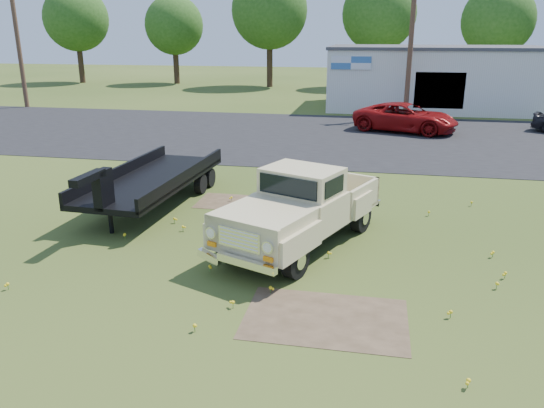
{
  "coord_description": "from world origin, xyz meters",
  "views": [
    {
      "loc": [
        2.18,
        -11.69,
        5.06
      ],
      "look_at": [
        -0.29,
        1.0,
        0.85
      ],
      "focal_mm": 35.0,
      "sensor_mm": 36.0,
      "label": 1
    }
  ],
  "objects": [
    {
      "name": "treeline_c",
      "position": [
        -8.0,
        39.5,
        6.93
      ],
      "size": [
        7.04,
        7.04,
        10.47
      ],
      "color": "#372519",
      "rests_on": "ground"
    },
    {
      "name": "treeline_a",
      "position": [
        -28.0,
        40.0,
        6.3
      ],
      "size": [
        6.4,
        6.4,
        9.52
      ],
      "color": "#372519",
      "rests_on": "ground"
    },
    {
      "name": "asphalt_lot",
      "position": [
        0.0,
        15.0,
        0.0
      ],
      "size": [
        90.0,
        14.0,
        0.02
      ],
      "primitive_type": "cube",
      "color": "black",
      "rests_on": "ground"
    },
    {
      "name": "treeline_d",
      "position": [
        2.0,
        40.5,
        6.62
      ],
      "size": [
        6.72,
        6.72,
        10.0
      ],
      "color": "#372519",
      "rests_on": "ground"
    },
    {
      "name": "treeline_e",
      "position": [
        12.0,
        39.0,
        5.98
      ],
      "size": [
        6.08,
        6.08,
        9.04
      ],
      "color": "#372519",
      "rests_on": "ground"
    },
    {
      "name": "vintage_pickup_truck",
      "position": [
        0.55,
        0.47,
        0.99
      ],
      "size": [
        4.04,
        5.85,
        1.98
      ],
      "primitive_type": null,
      "rotation": [
        0.0,
        0.0,
        -0.39
      ],
      "color": "#CBB588",
      "rests_on": "ground"
    },
    {
      "name": "dirt_patch_b",
      "position": [
        -2.0,
        3.5,
        0.0
      ],
      "size": [
        2.2,
        1.6,
        0.01
      ],
      "primitive_type": "cube",
      "color": "#483826",
      "rests_on": "ground"
    },
    {
      "name": "flatbed_trailer",
      "position": [
        -4.33,
        2.86,
        0.91
      ],
      "size": [
        2.58,
        6.79,
        1.82
      ],
      "primitive_type": null,
      "rotation": [
        0.0,
        0.0,
        -0.05
      ],
      "color": "black",
      "rests_on": "ground"
    },
    {
      "name": "dirt_patch_a",
      "position": [
        1.5,
        -3.0,
        0.0
      ],
      "size": [
        3.0,
        2.0,
        0.01
      ],
      "primitive_type": "cube",
      "color": "#483826",
      "rests_on": "ground"
    },
    {
      "name": "utility_pole_west",
      "position": [
        -22.0,
        22.0,
        4.6
      ],
      "size": [
        1.6,
        0.3,
        9.0
      ],
      "color": "#4B3323",
      "rests_on": "ground"
    },
    {
      "name": "red_pickup",
      "position": [
        3.76,
        17.1,
        0.74
      ],
      "size": [
        5.83,
        3.98,
        1.48
      ],
      "primitive_type": "imported",
      "rotation": [
        0.0,
        0.0,
        1.26
      ],
      "color": "maroon",
      "rests_on": "ground"
    },
    {
      "name": "treeline_b",
      "position": [
        -18.0,
        41.0,
        5.67
      ],
      "size": [
        5.76,
        5.76,
        8.57
      ],
      "color": "#372519",
      "rests_on": "ground"
    },
    {
      "name": "ground",
      "position": [
        0.0,
        0.0,
        0.0
      ],
      "size": [
        140.0,
        140.0,
        0.0
      ],
      "primitive_type": "plane",
      "color": "#2E4315",
      "rests_on": "ground"
    },
    {
      "name": "utility_pole_mid",
      "position": [
        4.0,
        22.0,
        4.6
      ],
      "size": [
        1.6,
        0.3,
        9.0
      ],
      "color": "#4B3323",
      "rests_on": "ground"
    },
    {
      "name": "commercial_building",
      "position": [
        6.0,
        26.99,
        2.1
      ],
      "size": [
        14.2,
        8.2,
        4.15
      ],
      "color": "silver",
      "rests_on": "ground"
    }
  ]
}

